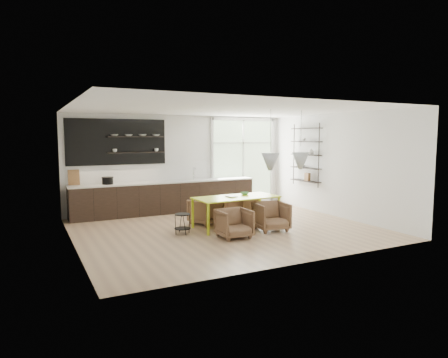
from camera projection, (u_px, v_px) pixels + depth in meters
room at (226, 166)px, 10.85m from camera, size 7.02×6.01×2.91m
kitchen_run at (163, 193)px, 11.79m from camera, size 5.54×0.69×2.75m
right_shelving at (306, 156)px, 12.15m from camera, size 0.26×1.22×1.90m
dining_table at (236, 199)px, 9.91m from camera, size 2.13×1.03×0.76m
armchair_back_left at (206, 211)px, 10.31m from camera, size 0.91×0.92×0.66m
armchair_back_right at (242, 208)px, 10.89m from camera, size 0.85×0.86×0.62m
armchair_front_left at (234, 223)px, 8.90m from camera, size 0.70×0.72×0.64m
armchair_front_right at (271, 216)px, 9.59m from camera, size 0.82×0.84×0.68m
wire_stool at (182, 221)px, 9.22m from camera, size 0.38×0.38×0.48m
table_book at (228, 197)px, 9.82m from camera, size 0.25×0.31×0.03m
table_bowl at (245, 193)px, 10.25m from camera, size 0.24×0.24×0.07m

